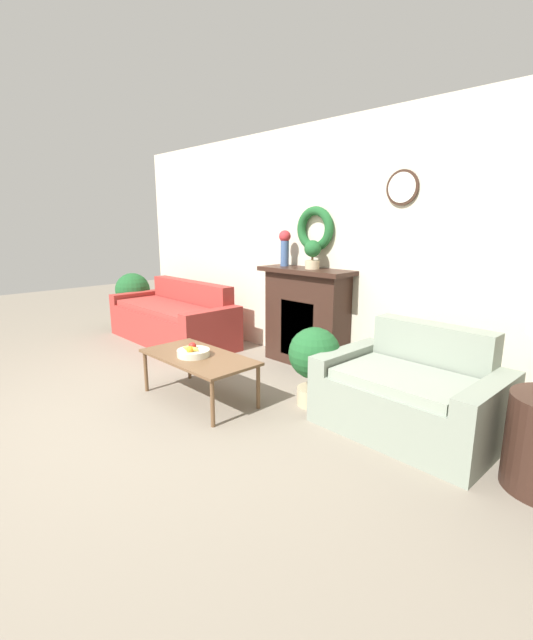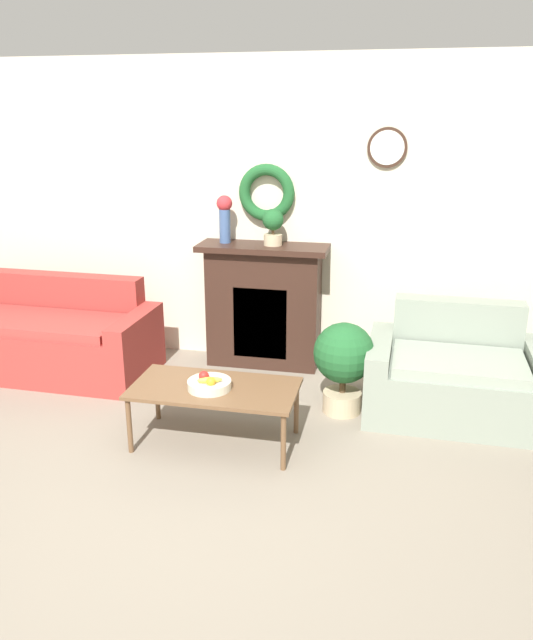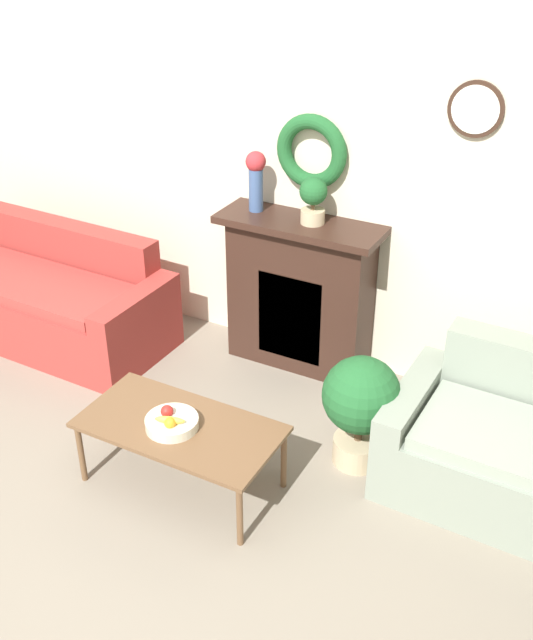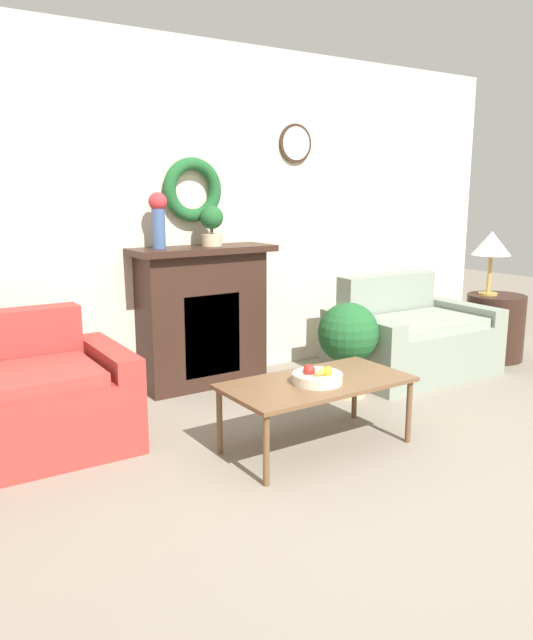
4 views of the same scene
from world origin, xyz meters
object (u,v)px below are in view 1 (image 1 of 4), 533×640
object	(u,v)px
loveseat_right	(411,395)
potted_plant_floor_by_loveseat	(314,359)
couch_left	(174,320)
fireplace	(306,317)
fruit_bowl	(193,352)
coffee_table	(199,359)
potted_plant_floor_by_couch	(133,292)
vase_on_mantel_left	(285,245)
potted_plant_on_mantel	(313,253)

from	to	relation	value
loveseat_right	potted_plant_floor_by_loveseat	world-z (taller)	loveseat_right
couch_left	loveseat_right	bearing A→B (deg)	-0.76
fireplace	fruit_bowl	world-z (taller)	fireplace
couch_left	potted_plant_floor_by_loveseat	size ratio (longest dim) A/B	2.87
coffee_table	potted_plant_floor_by_couch	distance (m)	3.33
fruit_bowl	vase_on_mantel_left	xyz separation A→B (m)	(-0.31, 1.55, 0.90)
couch_left	potted_plant_on_mantel	xyz separation A→B (m)	(2.02, 0.54, 0.99)
fruit_bowl	vase_on_mantel_left	world-z (taller)	vase_on_mantel_left
fireplace	potted_plant_on_mantel	world-z (taller)	potted_plant_on_mantel
fruit_bowl	potted_plant_on_mantel	world-z (taller)	potted_plant_on_mantel
fruit_bowl	potted_plant_floor_by_couch	world-z (taller)	potted_plant_floor_by_couch
vase_on_mantel_left	potted_plant_on_mantel	size ratio (longest dim) A/B	1.32
fireplace	coffee_table	size ratio (longest dim) A/B	1.00
potted_plant_on_mantel	potted_plant_floor_by_loveseat	size ratio (longest dim) A/B	0.44
potted_plant_floor_by_couch	potted_plant_on_mantel	bearing A→B (deg)	8.38
fireplace	potted_plant_floor_by_loveseat	xyz separation A→B (m)	(0.81, -0.83, -0.13)
couch_left	vase_on_mantel_left	bearing A→B (deg)	20.42
potted_plant_floor_by_couch	loveseat_right	bearing A→B (deg)	-2.01
vase_on_mantel_left	potted_plant_floor_by_couch	xyz separation A→B (m)	(-2.83, -0.50, -0.82)
loveseat_right	potted_plant_floor_by_loveseat	xyz separation A→B (m)	(-0.85, -0.17, 0.14)
fruit_bowl	potted_plant_floor_by_loveseat	xyz separation A→B (m)	(0.85, 0.71, -0.03)
coffee_table	fruit_bowl	size ratio (longest dim) A/B	3.81
fireplace	coffee_table	world-z (taller)	fireplace
coffee_table	vase_on_mantel_left	size ratio (longest dim) A/B	2.76
vase_on_mantel_left	coffee_table	bearing A→B (deg)	-77.57
couch_left	potted_plant_on_mantel	distance (m)	2.32
loveseat_right	vase_on_mantel_left	xyz separation A→B (m)	(-2.01, 0.67, 1.07)
potted_plant_floor_by_couch	couch_left	bearing A→B (deg)	-2.48
potted_plant_floor_by_loveseat	vase_on_mantel_left	bearing A→B (deg)	144.14
vase_on_mantel_left	potted_plant_on_mantel	distance (m)	0.44
fruit_bowl	potted_plant_on_mantel	distance (m)	1.74
loveseat_right	potted_plant_floor_by_couch	bearing A→B (deg)	179.34
fruit_bowl	potted_plant_on_mantel	xyz separation A→B (m)	(0.13, 1.53, 0.83)
potted_plant_floor_by_couch	coffee_table	bearing A→B (deg)	-17.62
fireplace	fruit_bowl	bearing A→B (deg)	-91.63
fireplace	potted_plant_floor_by_couch	xyz separation A→B (m)	(-3.18, -0.50, -0.02)
coffee_table	potted_plant_floor_by_loveseat	xyz separation A→B (m)	(0.83, 0.67, 0.05)
fireplace	couch_left	xyz separation A→B (m)	(-1.93, -0.55, -0.26)
potted_plant_on_mantel	potted_plant_floor_by_couch	distance (m)	3.39
coffee_table	potted_plant_on_mantel	distance (m)	1.75
loveseat_right	vase_on_mantel_left	bearing A→B (deg)	162.84
fruit_bowl	potted_plant_on_mantel	size ratio (longest dim) A/B	0.96
coffee_table	potted_plant_on_mantel	world-z (taller)	potted_plant_on_mantel
loveseat_right	potted_plant_floor_by_loveseat	distance (m)	0.88
potted_plant_on_mantel	loveseat_right	bearing A→B (deg)	-22.56
vase_on_mantel_left	potted_plant_floor_by_couch	distance (m)	2.99
fireplace	potted_plant_on_mantel	distance (m)	0.74
loveseat_right	coffee_table	size ratio (longest dim) A/B	1.18
fruit_bowl	potted_plant_floor_by_loveseat	size ratio (longest dim) A/B	0.42
fruit_bowl	vase_on_mantel_left	size ratio (longest dim) A/B	0.72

